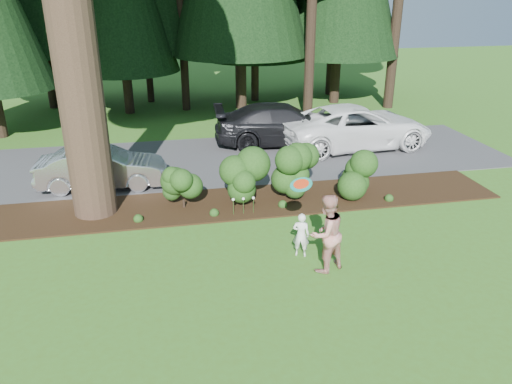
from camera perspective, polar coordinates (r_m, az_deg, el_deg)
ground at (r=12.81m, az=1.79°, el=-7.01°), size 80.00×80.00×0.00m
mulch_bed at (r=15.64m, az=-0.90°, el=-1.14°), size 16.00×2.50×0.05m
driveway at (r=19.56m, az=-3.19°, el=3.77°), size 22.00×6.00×0.03m
shrub_row at (r=15.39m, az=1.98°, el=1.59°), size 6.53×1.60×1.61m
lily_cluster at (r=14.64m, az=-1.45°, el=-0.87°), size 0.69×0.09×0.57m
car_silver_wagon at (r=17.32m, az=-17.21°, el=2.69°), size 4.24×1.67×1.38m
car_white_suv at (r=21.18m, az=11.42°, el=7.35°), size 6.47×3.36×1.74m
car_dark_suv at (r=21.26m, az=3.15°, el=7.75°), size 5.95×2.75×1.68m
child at (r=12.48m, az=5.16°, el=-4.90°), size 0.50×0.42×1.16m
adult at (r=11.79m, az=8.02°, el=-4.71°), size 1.15×1.04×1.93m
frisbee at (r=11.99m, az=5.18°, el=0.87°), size 0.56×0.54×0.27m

